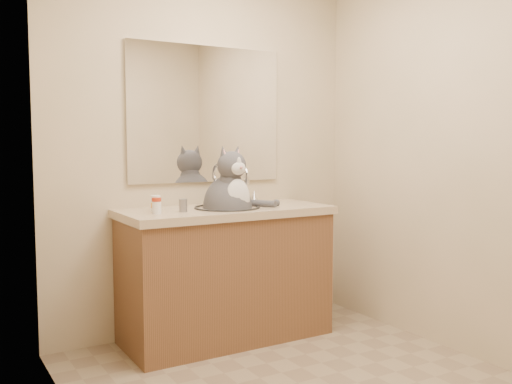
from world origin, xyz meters
TOP-DOWN VIEW (x-y plane):
  - room at (0.00, 0.00)m, footprint 2.22×2.52m
  - vanity at (0.00, 0.96)m, footprint 1.34×0.59m
  - mirror at (0.00, 1.24)m, footprint 1.10×0.02m
  - shower_curtain at (-1.05, 0.10)m, footprint 0.02×1.30m
  - cat at (0.01, 0.94)m, footprint 0.47×0.37m
  - pill_bottle_redcap at (-0.49, 0.89)m, footprint 0.06×0.06m
  - pill_bottle_orange at (-0.46, 1.00)m, footprint 0.07×0.07m
  - grey_canister at (-0.32, 0.90)m, footprint 0.06×0.06m

SIDE VIEW (x-z plane):
  - vanity at x=0.00m, z-range -0.12..1.00m
  - cat at x=0.01m, z-range 0.58..1.19m
  - grey_canister at x=-0.32m, z-range 0.85..0.93m
  - pill_bottle_orange at x=-0.46m, z-range 0.85..0.95m
  - pill_bottle_redcap at x=-0.49m, z-range 0.85..0.95m
  - shower_curtain at x=-1.05m, z-range 0.06..2.00m
  - room at x=0.00m, z-range -0.01..2.41m
  - mirror at x=0.00m, z-range 1.00..1.90m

